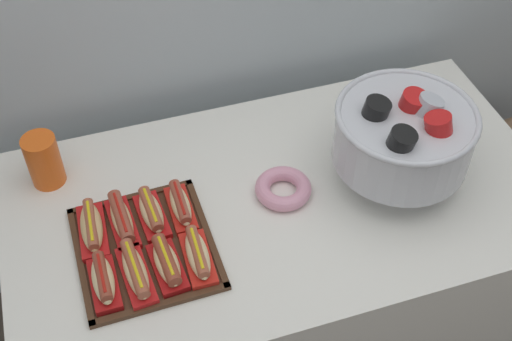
# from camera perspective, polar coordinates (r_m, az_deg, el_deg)

# --- Properties ---
(ground_plane) EXTENTS (10.00, 10.00, 0.00)m
(ground_plane) POSITION_cam_1_polar(r_m,az_deg,el_deg) (2.39, 1.66, -14.06)
(ground_plane) COLOR #4C4238
(buffet_table) EXTENTS (1.44, 0.78, 0.74)m
(buffet_table) POSITION_cam_1_polar(r_m,az_deg,el_deg) (2.06, 1.89, -8.66)
(buffet_table) COLOR white
(buffet_table) RESTS_ON ground_plane
(serving_tray) EXTENTS (0.34, 0.37, 0.01)m
(serving_tray) POSITION_cam_1_polar(r_m,az_deg,el_deg) (1.69, -9.30, -6.48)
(serving_tray) COLOR #472B19
(serving_tray) RESTS_ON buffet_table
(hot_dog_0) EXTENTS (0.06, 0.15, 0.06)m
(hot_dog_0) POSITION_cam_1_polar(r_m,az_deg,el_deg) (1.62, -12.71, -9.00)
(hot_dog_0) COLOR #B21414
(hot_dog_0) RESTS_ON serving_tray
(hot_dog_1) EXTENTS (0.07, 0.18, 0.06)m
(hot_dog_1) POSITION_cam_1_polar(r_m,az_deg,el_deg) (1.62, -10.09, -8.38)
(hot_dog_1) COLOR red
(hot_dog_1) RESTS_ON serving_tray
(hot_dog_2) EXTENTS (0.08, 0.16, 0.06)m
(hot_dog_2) POSITION_cam_1_polar(r_m,az_deg,el_deg) (1.62, -7.50, -7.73)
(hot_dog_2) COLOR #B21414
(hot_dog_2) RESTS_ON serving_tray
(hot_dog_3) EXTENTS (0.07, 0.17, 0.06)m
(hot_dog_3) POSITION_cam_1_polar(r_m,az_deg,el_deg) (1.63, -4.92, -7.11)
(hot_dog_3) COLOR red
(hot_dog_3) RESTS_ON serving_tray
(hot_dog_4) EXTENTS (0.07, 0.17, 0.06)m
(hot_dog_4) POSITION_cam_1_polar(r_m,az_deg,el_deg) (1.72, -13.64, -4.71)
(hot_dog_4) COLOR red
(hot_dog_4) RESTS_ON serving_tray
(hot_dog_5) EXTENTS (0.07, 0.17, 0.06)m
(hot_dog_5) POSITION_cam_1_polar(r_m,az_deg,el_deg) (1.72, -11.21, -4.09)
(hot_dog_5) COLOR red
(hot_dog_5) RESTS_ON serving_tray
(hot_dog_6) EXTENTS (0.07, 0.16, 0.06)m
(hot_dog_6) POSITION_cam_1_polar(r_m,az_deg,el_deg) (1.72, -8.78, -3.52)
(hot_dog_6) COLOR red
(hot_dog_6) RESTS_ON serving_tray
(hot_dog_7) EXTENTS (0.06, 0.16, 0.06)m
(hot_dog_7) POSITION_cam_1_polar(r_m,az_deg,el_deg) (1.73, -6.37, -2.94)
(hot_dog_7) COLOR red
(hot_dog_7) RESTS_ON serving_tray
(punch_bowl) EXTENTS (0.36, 0.36, 0.27)m
(punch_bowl) POSITION_cam_1_polar(r_m,az_deg,el_deg) (1.75, 12.30, 2.93)
(punch_bowl) COLOR silver
(punch_bowl) RESTS_ON buffet_table
(cup_stack) EXTENTS (0.09, 0.09, 0.15)m
(cup_stack) POSITION_cam_1_polar(r_m,az_deg,el_deg) (1.85, -17.41, 0.81)
(cup_stack) COLOR #EA5B19
(cup_stack) RESTS_ON buffet_table
(donut) EXTENTS (0.15, 0.15, 0.04)m
(donut) POSITION_cam_1_polar(r_m,az_deg,el_deg) (1.78, 2.31, -1.53)
(donut) COLOR pink
(donut) RESTS_ON buffet_table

